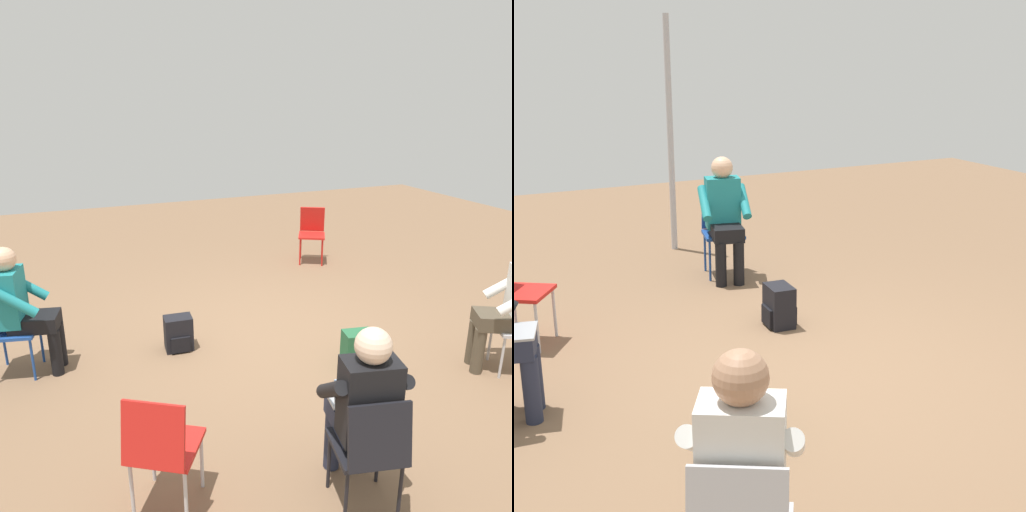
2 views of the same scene
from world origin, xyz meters
The scene contains 10 objects.
ground_plane centered at (0.00, 0.00, 0.00)m, with size 15.30×15.30×0.00m, color brown.
chair_east centered at (2.55, -0.30, 0.50)m, with size 0.51×0.48×0.85m.
chair_northeast centered at (1.57, 1.89, 0.50)m, with size 0.56×0.58×0.85m.
chair_north centered at (0.41, 2.37, 0.50)m, with size 0.48×0.51×0.85m.
chair_southwest centered at (-1.68, -2.24, 0.50)m, with size 0.55×0.57×0.85m.
person_with_laptop centered at (0.37, 2.21, 0.69)m, with size 0.57×0.58×1.24m.
person_in_teal centered at (2.39, -0.26, 0.69)m, with size 0.57×0.56×1.24m.
person_in_white centered at (-1.79, 1.40, 0.69)m, with size 0.63×0.62×1.24m.
backpack_near_laptop_user centered at (-0.54, 0.82, 0.16)m, with size 0.31×0.28×0.36m.
backpack_by_empty_chair centered at (0.98, -0.16, 0.16)m, with size 0.29×0.26×0.36m.
Camera 1 is at (1.99, 4.43, 2.49)m, focal length 35.00 mm.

